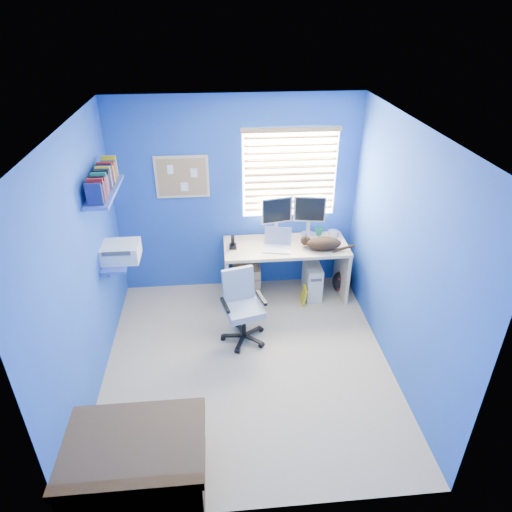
{
  "coord_description": "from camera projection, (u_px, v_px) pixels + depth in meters",
  "views": [
    {
      "loc": [
        -0.25,
        -3.67,
        3.42
      ],
      "look_at": [
        0.15,
        0.65,
        0.95
      ],
      "focal_mm": 32.0,
      "sensor_mm": 36.0,
      "label": 1
    }
  ],
  "objects": [
    {
      "name": "wall_back",
      "position": [
        237.0,
        198.0,
        5.65
      ],
      "size": [
        3.0,
        0.01,
        2.5
      ],
      "primitive_type": "cube",
      "color": "#224BAC",
      "rests_on": "ground"
    },
    {
      "name": "floor",
      "position": [
        248.0,
        363.0,
        4.89
      ],
      "size": [
        3.0,
        3.2,
        0.0
      ],
      "primitive_type": "cube",
      "color": "#C6AD8F",
      "rests_on": "ground"
    },
    {
      "name": "wall_shelves",
      "position": [
        111.0,
        217.0,
        4.72
      ],
      "size": [
        0.42,
        0.9,
        1.05
      ],
      "color": "#3953BB",
      "rests_on": "ground"
    },
    {
      "name": "cat",
      "position": [
        324.0,
        243.0,
        5.53
      ],
      "size": [
        0.48,
        0.35,
        0.15
      ],
      "primitive_type": "ellipsoid",
      "rotation": [
        0.0,
        0.0,
        -0.34
      ],
      "color": "black",
      "rests_on": "desk"
    },
    {
      "name": "wall_left",
      "position": [
        82.0,
        271.0,
        4.15
      ],
      "size": [
        0.01,
        3.2,
        2.5
      ],
      "primitive_type": "cube",
      "color": "#224BAC",
      "rests_on": "ground"
    },
    {
      "name": "yellow_book",
      "position": [
        304.0,
        295.0,
        5.79
      ],
      "size": [
        0.03,
        0.17,
        0.24
      ],
      "primitive_type": "cube",
      "color": "yellow",
      "rests_on": "floor"
    },
    {
      "name": "phone",
      "position": [
        233.0,
        242.0,
        5.55
      ],
      "size": [
        0.09,
        0.11,
        0.17
      ],
      "primitive_type": "cube",
      "rotation": [
        0.0,
        0.0,
        -0.03
      ],
      "color": "black",
      "rests_on": "desk"
    },
    {
      "name": "office_chair",
      "position": [
        243.0,
        315.0,
        5.12
      ],
      "size": [
        0.58,
        0.58,
        0.83
      ],
      "color": "black",
      "rests_on": "floor"
    },
    {
      "name": "drawer_boxes",
      "position": [
        246.0,
        280.0,
        5.95
      ],
      "size": [
        0.35,
        0.28,
        0.41
      ],
      "primitive_type": "cube",
      "color": "tan",
      "rests_on": "floor"
    },
    {
      "name": "cd_spindle",
      "position": [
        333.0,
        233.0,
        5.86
      ],
      "size": [
        0.13,
        0.13,
        0.07
      ],
      "primitive_type": "cylinder",
      "color": "silver",
      "rests_on": "desk"
    },
    {
      "name": "backpack",
      "position": [
        342.0,
        281.0,
        6.01
      ],
      "size": [
        0.32,
        0.29,
        0.31
      ],
      "primitive_type": "ellipsoid",
      "rotation": [
        0.0,
        0.0,
        -0.4
      ],
      "color": "black",
      "rests_on": "floor"
    },
    {
      "name": "tower_pc",
      "position": [
        312.0,
        279.0,
        5.92
      ],
      "size": [
        0.19,
        0.44,
        0.45
      ],
      "primitive_type": "cube",
      "rotation": [
        0.0,
        0.0,
        0.0
      ],
      "color": "beige",
      "rests_on": "floor"
    },
    {
      "name": "window_blinds",
      "position": [
        290.0,
        174.0,
        5.53
      ],
      "size": [
        1.15,
        0.05,
        1.1
      ],
      "color": "white",
      "rests_on": "ground"
    },
    {
      "name": "bed_corner",
      "position": [
        137.0,
        463.0,
        3.56
      ],
      "size": [
        1.04,
        0.74,
        0.5
      ],
      "primitive_type": "cube",
      "color": "brown",
      "rests_on": "floor"
    },
    {
      "name": "ceiling",
      "position": [
        245.0,
        129.0,
        3.65
      ],
      "size": [
        3.0,
        3.2,
        0.0
      ],
      "primitive_type": "cube",
      "color": "white",
      "rests_on": "wall_back"
    },
    {
      "name": "monitor_right",
      "position": [
        309.0,
        216.0,
        5.77
      ],
      "size": [
        0.41,
        0.19,
        0.54
      ],
      "primitive_type": "cube",
      "rotation": [
        0.0,
        0.0,
        -0.17
      ],
      "color": "silver",
      "rests_on": "desk"
    },
    {
      "name": "desk",
      "position": [
        285.0,
        270.0,
        5.84
      ],
      "size": [
        1.53,
        0.65,
        0.74
      ],
      "primitive_type": "cube",
      "color": "#D7B686",
      "rests_on": "floor"
    },
    {
      "name": "wall_right",
      "position": [
        402.0,
        256.0,
        4.39
      ],
      "size": [
        0.01,
        3.2,
        2.5
      ],
      "primitive_type": "cube",
      "color": "#224BAC",
      "rests_on": "ground"
    },
    {
      "name": "laptop",
      "position": [
        277.0,
        241.0,
        5.51
      ],
      "size": [
        0.38,
        0.33,
        0.22
      ],
      "primitive_type": "cube",
      "rotation": [
        0.0,
        0.0,
        -0.22
      ],
      "color": "silver",
      "rests_on": "desk"
    },
    {
      "name": "wall_front",
      "position": [
        265.0,
        391.0,
        2.88
      ],
      "size": [
        3.0,
        0.01,
        2.5
      ],
      "primitive_type": "cube",
      "color": "#224BAC",
      "rests_on": "ground"
    },
    {
      "name": "mug",
      "position": [
        319.0,
        232.0,
        5.86
      ],
      "size": [
        0.1,
        0.09,
        0.1
      ],
      "primitive_type": "imported",
      "color": "#176E4F",
      "rests_on": "desk"
    },
    {
      "name": "monitor_left",
      "position": [
        276.0,
        217.0,
        5.73
      ],
      "size": [
        0.42,
        0.2,
        0.54
      ],
      "primitive_type": "cube",
      "rotation": [
        0.0,
        0.0,
        0.21
      ],
      "color": "silver",
      "rests_on": "desk"
    },
    {
      "name": "corkboard",
      "position": [
        182.0,
        177.0,
        5.43
      ],
      "size": [
        0.64,
        0.02,
        0.52
      ],
      "color": "#D7B686",
      "rests_on": "ground"
    }
  ]
}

